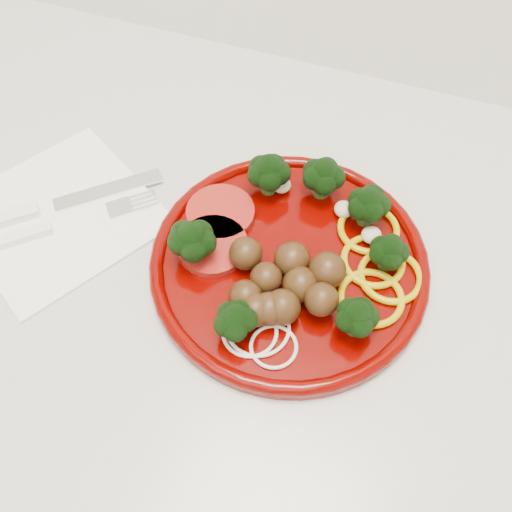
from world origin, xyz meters
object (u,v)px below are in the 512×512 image
(fork, at_px, (34,233))
(plate, at_px, (293,260))
(napkin, at_px, (59,215))
(knife, at_px, (32,211))

(fork, bearing_deg, plate, -30.62)
(plate, relative_size, fork, 1.75)
(plate, distance_m, fork, 0.26)
(napkin, xyz_separation_m, knife, (-0.02, -0.01, 0.01))
(plate, bearing_deg, knife, -174.47)
(napkin, height_order, fork, fork)
(fork, bearing_deg, knife, 83.00)
(napkin, height_order, knife, knife)
(napkin, distance_m, knife, 0.03)
(napkin, bearing_deg, knife, -161.06)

